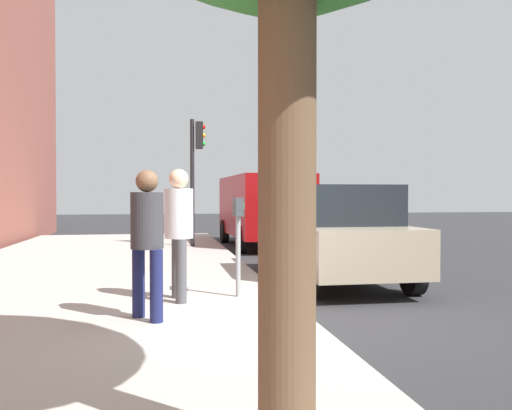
{
  "coord_description": "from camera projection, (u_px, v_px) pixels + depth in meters",
  "views": [
    {
      "loc": [
        -6.52,
        1.75,
        1.6
      ],
      "look_at": [
        1.57,
        0.32,
        1.45
      ],
      "focal_mm": 37.93,
      "sensor_mm": 36.0,
      "label": 1
    }
  ],
  "objects": [
    {
      "name": "parking_meter",
      "position": [
        238.0,
        225.0,
        7.69
      ],
      "size": [
        0.36,
        0.12,
        1.41
      ],
      "color": "gray",
      "rests_on": "sidewalk_slab"
    },
    {
      "name": "sidewalk_slab",
      "position": [
        51.0,
        327.0,
        6.23
      ],
      "size": [
        28.0,
        6.0,
        0.15
      ],
      "primitive_type": "cube",
      "color": "#A8A59E",
      "rests_on": "ground_plane"
    },
    {
      "name": "pedestrian_at_meter",
      "position": [
        179.0,
        223.0,
        7.41
      ],
      "size": [
        0.54,
        0.39,
        1.81
      ],
      "rotation": [
        0.0,
        0.0,
        -1.46
      ],
      "color": "#47474C",
      "rests_on": "sidewalk_slab"
    },
    {
      "name": "traffic_signal",
      "position": [
        196.0,
        161.0,
        15.33
      ],
      "size": [
        0.24,
        0.44,
        3.6
      ],
      "color": "black",
      "rests_on": "sidewalk_slab"
    },
    {
      "name": "parked_van_far",
      "position": [
        262.0,
        206.0,
        16.69
      ],
      "size": [
        5.24,
        2.21,
        2.18
      ],
      "color": "maroon",
      "rests_on": "ground_plane"
    },
    {
      "name": "ground_plane",
      "position": [
        303.0,
        323.0,
        6.76
      ],
      "size": [
        80.0,
        80.0,
        0.0
      ],
      "primitive_type": "plane",
      "color": "#2B2B2D",
      "rests_on": "ground"
    },
    {
      "name": "parked_sedan_near",
      "position": [
        334.0,
        234.0,
        9.82
      ],
      "size": [
        4.4,
        1.97,
        1.77
      ],
      "color": "gray",
      "rests_on": "ground_plane"
    },
    {
      "name": "pedestrian_bystander",
      "position": [
        147.0,
        232.0,
        6.26
      ],
      "size": [
        0.46,
        0.38,
        1.74
      ],
      "rotation": [
        0.0,
        0.0,
        -0.98
      ],
      "color": "#191E4C",
      "rests_on": "sidewalk_slab"
    }
  ]
}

